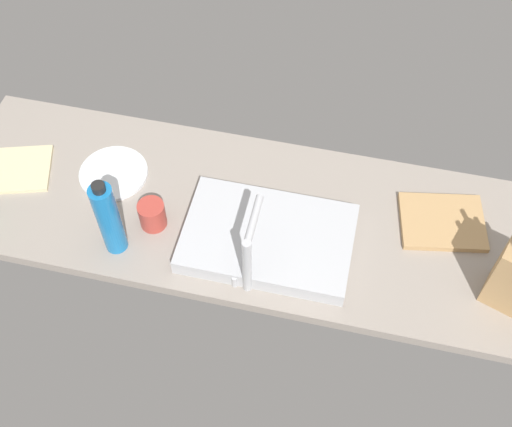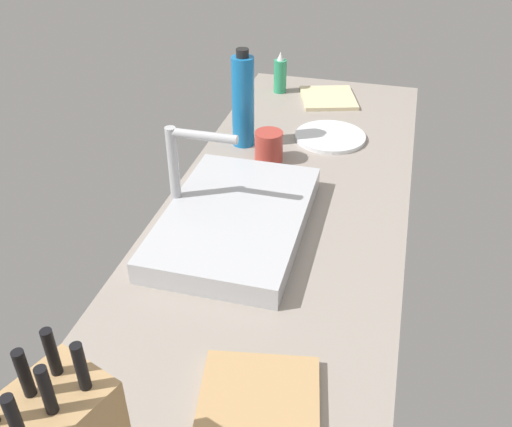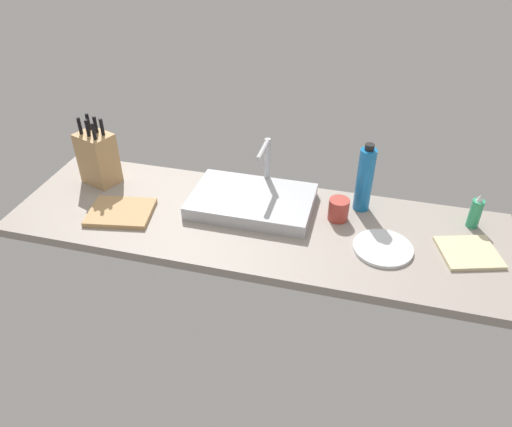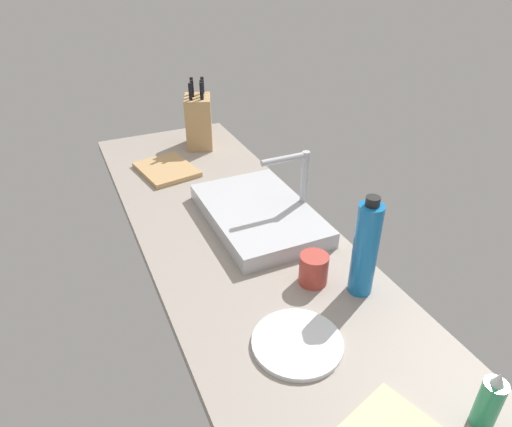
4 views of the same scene
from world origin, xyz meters
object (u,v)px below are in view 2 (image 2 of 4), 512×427
object	(u,v)px
dish_towel	(330,98)
faucet	(183,164)
water_bottle	(243,101)
coffee_mug	(269,146)
sink_basin	(236,220)
cutting_board	(258,417)
soap_bottle	(280,75)
dinner_plate	(330,137)

from	to	relation	value
dish_towel	faucet	bearing A→B (deg)	163.98
water_bottle	coffee_mug	distance (cm)	14.92
sink_basin	coffee_mug	xyz separation A→B (cm)	(32.98, 0.49, 1.65)
sink_basin	dish_towel	xyz separation A→B (cm)	(78.55, -9.26, -1.93)
sink_basin	faucet	bearing A→B (deg)	78.67
dish_towel	water_bottle	bearing A→B (deg)	153.32
cutting_board	water_bottle	distance (cm)	92.50
faucet	cutting_board	world-z (taller)	faucet
cutting_board	coffee_mug	size ratio (longest dim) A/B	2.80
soap_bottle	dish_towel	size ratio (longest dim) A/B	0.73
soap_bottle	dish_towel	distance (cm)	18.56
cutting_board	water_bottle	size ratio (longest dim) A/B	0.86
cutting_board	coffee_mug	xyz separation A→B (cm)	(79.86, 17.81, 3.28)
faucet	water_bottle	xyz separation A→B (cm)	(38.23, -2.83, -0.70)
coffee_mug	cutting_board	bearing A→B (deg)	-167.43
sink_basin	faucet	size ratio (longest dim) A/B	2.09
dish_towel	coffee_mug	distance (cm)	46.73
water_bottle	coffee_mug	world-z (taller)	water_bottle
soap_bottle	coffee_mug	bearing A→B (deg)	-170.76
faucet	water_bottle	size ratio (longest dim) A/B	0.81
soap_bottle	faucet	bearing A→B (deg)	176.90
soap_bottle	coffee_mug	distance (cm)	48.77
faucet	dish_towel	xyz separation A→B (cm)	(76.03, -21.83, -13.05)
faucet	cutting_board	size ratio (longest dim) A/B	0.95
coffee_mug	faucet	bearing A→B (deg)	158.37
sink_basin	water_bottle	xyz separation A→B (cm)	(40.75, 9.74, 10.42)
cutting_board	soap_bottle	xyz separation A→B (cm)	(127.96, 25.64, 5.12)
dinner_plate	coffee_mug	bearing A→B (deg)	140.49
water_bottle	dinner_plate	size ratio (longest dim) A/B	1.34
water_bottle	dish_towel	xyz separation A→B (cm)	(37.80, -19.00, -12.35)
faucet	dinner_plate	bearing A→B (deg)	-28.86
sink_basin	coffee_mug	size ratio (longest dim) A/B	5.54
sink_basin	cutting_board	size ratio (longest dim) A/B	1.98
sink_basin	soap_bottle	world-z (taller)	soap_bottle
soap_bottle	coffee_mug	world-z (taller)	soap_bottle
cutting_board	soap_bottle	size ratio (longest dim) A/B	1.69
soap_bottle	water_bottle	distance (cm)	40.95
cutting_board	coffee_mug	bearing A→B (deg)	12.57
sink_basin	water_bottle	bearing A→B (deg)	13.44
soap_bottle	water_bottle	xyz separation A→B (cm)	(-40.33, 1.43, 6.93)
sink_basin	dinner_plate	size ratio (longest dim) A/B	2.26
dish_towel	soap_bottle	bearing A→B (deg)	81.80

